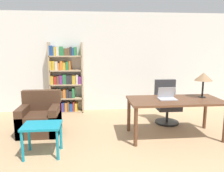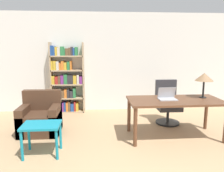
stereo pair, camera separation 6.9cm
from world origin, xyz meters
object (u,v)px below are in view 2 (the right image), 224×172
desk (175,104)px  side_table_blue (42,129)px  laptop (167,97)px  table_lamp (204,77)px  armchair (41,119)px  bookshelf (66,80)px  office_chair (167,104)px

desk → side_table_blue: size_ratio=2.98×
laptop → table_lamp: table_lamp is taller
laptop → armchair: (-2.55, 0.41, -0.52)m
desk → table_lamp: table_lamp is taller
bookshelf → office_chair: bearing=-22.7°
office_chair → armchair: size_ratio=1.16×
side_table_blue → bookshelf: bearing=87.6°
table_lamp → armchair: table_lamp is taller
desk → table_lamp: bearing=11.0°
office_chair → side_table_blue: 2.93m
office_chair → laptop: bearing=-109.4°
office_chair → side_table_blue: office_chair is taller
table_lamp → armchair: bearing=174.5°
office_chair → bookshelf: (-2.47, 1.04, 0.44)m
laptop → armchair: bearing=170.8°
table_lamp → bookshelf: bearing=149.2°
desk → armchair: armchair is taller
office_chair → armchair: office_chair is taller
desk → armchair: size_ratio=2.10×
table_lamp → office_chair: 1.14m
laptop → bookshelf: bearing=139.7°
desk → bookshelf: bearing=141.2°
bookshelf → desk: bearing=-38.8°
desk → office_chair: office_chair is taller
table_lamp → armchair: size_ratio=0.58×
laptop → table_lamp: size_ratio=0.68×
desk → armchair: 2.76m
laptop → armchair: laptop is taller
laptop → side_table_blue: size_ratio=0.56×
side_table_blue → armchair: 1.03m
desk → armchair: bearing=170.8°
side_table_blue → bookshelf: size_ratio=0.32×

